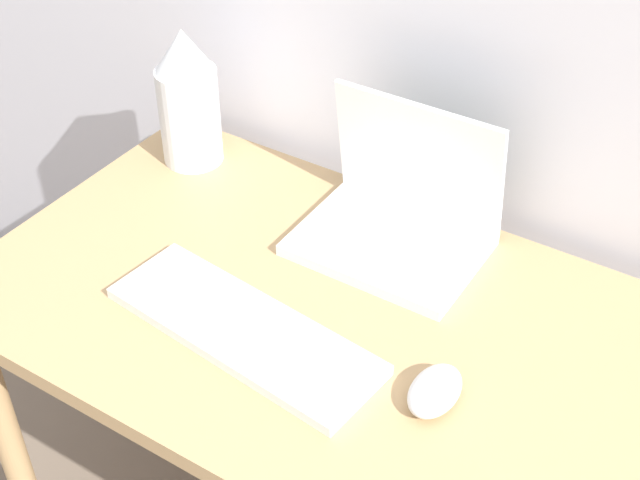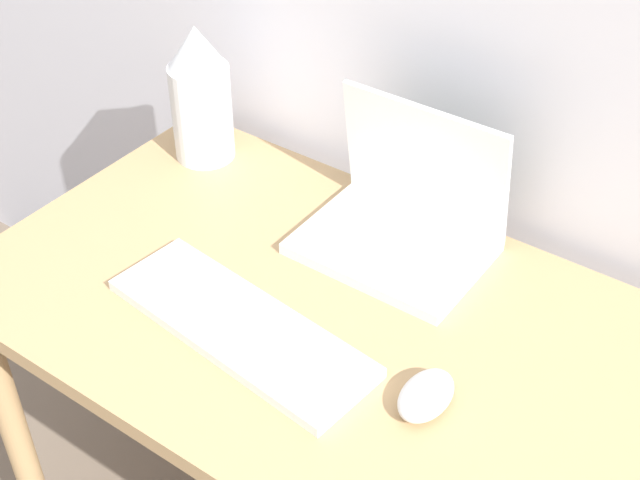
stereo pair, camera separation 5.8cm
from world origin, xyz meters
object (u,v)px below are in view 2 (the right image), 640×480
Objects in this scene: keyboard at (240,326)px; vase at (200,95)px; mouse at (426,395)px; laptop at (403,217)px.

vase is (-0.36, 0.33, 0.12)m from keyboard.
keyboard is at bearing -42.77° from vase.
keyboard is 0.30m from mouse.
keyboard is 0.51m from vase.
vase is at bearing 137.23° from keyboard.
keyboard is at bearing -173.12° from mouse.
laptop is 0.45m from vase.
vase is (-0.66, 0.30, 0.11)m from mouse.
mouse is (0.21, -0.29, -0.03)m from laptop.
vase reaches higher than laptop.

